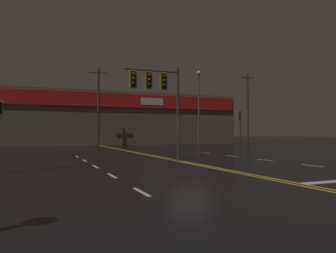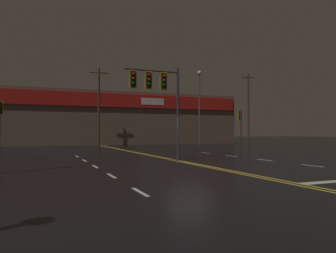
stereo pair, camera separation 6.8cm
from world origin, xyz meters
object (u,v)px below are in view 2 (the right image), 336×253
at_px(traffic_signal_median, 156,87).
at_px(traffic_signal_corner_northeast, 240,120).
at_px(traffic_signal_corner_northwest, 0,115).
at_px(streetlight_far_left, 199,98).

distance_m(traffic_signal_median, traffic_signal_corner_northeast, 16.38).
xyz_separation_m(traffic_signal_corner_northwest, streetlight_far_left, (22.15, 11.38, 3.27)).
distance_m(traffic_signal_corner_northwest, traffic_signal_corner_northeast, 21.24).
bearing_deg(traffic_signal_median, streetlight_far_left, 56.80).
xyz_separation_m(traffic_signal_corner_northeast, streetlight_far_left, (0.93, 10.47, 3.34)).
bearing_deg(traffic_signal_corner_northwest, traffic_signal_corner_northeast, 2.45).
xyz_separation_m(traffic_signal_median, traffic_signal_corner_northeast, (12.67, 10.31, -1.30)).
height_order(traffic_signal_median, streetlight_far_left, streetlight_far_left).
height_order(traffic_signal_corner_northwest, streetlight_far_left, streetlight_far_left).
relative_size(traffic_signal_corner_northeast, streetlight_far_left, 0.40).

